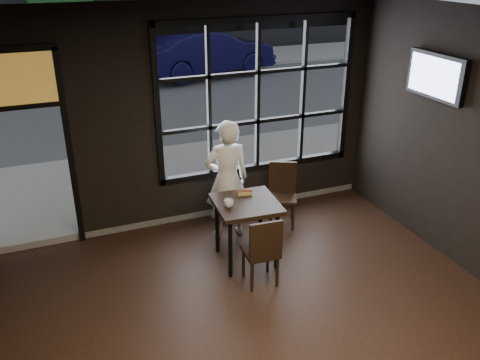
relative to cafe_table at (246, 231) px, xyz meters
name	(u,v)px	position (x,y,z in m)	size (l,w,h in m)	color
ceiling	(306,37)	(-0.47, -2.15, 2.78)	(6.00, 7.00, 0.02)	black
window_frame	(258,97)	(0.73, 1.35, 1.37)	(3.06, 0.12, 2.28)	black
stained_transom	(6,79)	(-2.57, 1.35, 1.92)	(1.20, 0.06, 0.70)	orange
street_asphalt	(68,35)	(-0.47, 21.85, -0.45)	(60.00, 41.00, 0.04)	#545456
cafe_table	(246,231)	(0.00, 0.00, 0.00)	(0.79, 0.79, 0.86)	black
chair_near	(260,249)	(-0.03, -0.52, 0.03)	(0.40, 0.40, 0.93)	black
chair_window	(282,196)	(0.86, 0.68, 0.04)	(0.41, 0.41, 0.94)	black
man	(227,180)	(0.00, 0.71, 0.43)	(0.63, 0.41, 1.72)	white
hotdog	(245,193)	(0.06, 0.20, 0.45)	(0.20, 0.08, 0.06)	tan
cup	(229,203)	(-0.25, -0.04, 0.47)	(0.12, 0.12, 0.10)	silver
tv	(436,76)	(2.46, -0.30, 1.88)	(0.11, 0.98, 0.57)	black
navy_car	(207,52)	(2.95, 10.36, 0.39)	(1.53, 4.38, 1.44)	black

